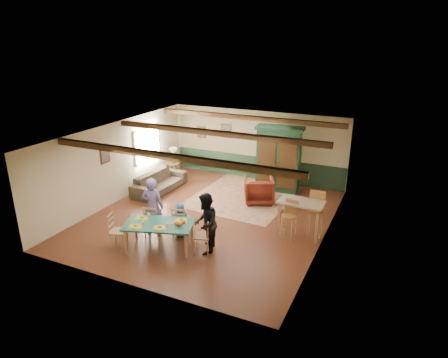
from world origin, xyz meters
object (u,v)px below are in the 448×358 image
at_px(end_table, 174,170).
at_px(dining_chair_end_right, 202,235).
at_px(armoire, 279,159).
at_px(cat, 178,223).
at_px(dining_chair_end_left, 118,230).
at_px(person_woman, 205,223).
at_px(dining_chair_far_right, 180,222).
at_px(person_man, 153,207).
at_px(sofa, 159,182).
at_px(bar_stool_left, 289,221).
at_px(armchair, 259,190).
at_px(dining_chair_far_left, 153,220).
at_px(counter_table, 300,218).
at_px(bar_stool_right, 315,214).
at_px(dining_table, 160,236).
at_px(table_lamp, 173,155).
at_px(person_child, 181,220).

bearing_deg(end_table, dining_chair_end_right, -51.29).
bearing_deg(armoire, cat, -104.97).
relative_size(dining_chair_end_left, dining_chair_end_right, 1.00).
distance_m(person_woman, end_table, 5.98).
height_order(dining_chair_far_right, person_man, person_man).
bearing_deg(dining_chair_end_right, cat, -80.54).
relative_size(person_man, person_woman, 1.05).
relative_size(dining_chair_end_left, sofa, 0.40).
bearing_deg(person_woman, bar_stool_left, 113.75).
xyz_separation_m(armchair, end_table, (-3.91, 0.90, -0.12)).
distance_m(dining_chair_far_left, armchair, 4.00).
xyz_separation_m(counter_table, bar_stool_right, (0.39, 0.17, 0.13)).
height_order(bar_stool_left, bar_stool_right, bar_stool_right).
bearing_deg(counter_table, dining_table, -143.55).
distance_m(dining_chair_far_right, person_woman, 1.15).
distance_m(dining_chair_end_left, bar_stool_left, 4.63).
xyz_separation_m(dining_chair_far_left, sofa, (-1.79, 3.01, -0.13)).
relative_size(dining_chair_far_left, dining_chair_end_left, 1.00).
distance_m(person_woman, armchair, 3.72).
distance_m(armchair, table_lamp, 4.04).
distance_m(dining_chair_far_left, dining_chair_end_right, 1.69).
xyz_separation_m(dining_table, dining_chair_end_left, (-1.08, -0.35, 0.10)).
bearing_deg(dining_chair_far_right, armoire, -124.20).
height_order(person_woman, bar_stool_left, person_woman).
relative_size(armoire, table_lamp, 4.00).
distance_m(end_table, table_lamp, 0.62).
bearing_deg(armoire, dining_chair_far_left, -118.07).
bearing_deg(dining_chair_end_right, dining_table, -90.00).
xyz_separation_m(person_woman, armoire, (0.33, 5.07, 0.37)).
relative_size(dining_chair_end_right, armchair, 0.96).
relative_size(bar_stool_left, bar_stool_right, 0.88).
bearing_deg(person_man, dining_table, 116.57).
bearing_deg(person_woman, dining_table, -90.00).
distance_m(person_child, armoire, 4.83).
height_order(person_man, table_lamp, person_man).
distance_m(dining_chair_far_right, table_lamp, 5.04).
bearing_deg(dining_chair_end_left, sofa, 0.46).
distance_m(dining_chair_far_left, bar_stool_left, 3.80).
relative_size(dining_chair_end_left, person_man, 0.55).
relative_size(dining_chair_far_right, counter_table, 0.76).
relative_size(cat, sofa, 0.15).
xyz_separation_m(dining_chair_far_right, person_woman, (1.02, -0.42, 0.35)).
distance_m(person_child, bar_stool_right, 3.79).
xyz_separation_m(person_woman, table_lamp, (-3.80, 4.59, 0.13)).
bearing_deg(armoire, bar_stool_right, -60.21).
bearing_deg(dining_chair_end_right, end_table, -159.32).
distance_m(person_woman, bar_stool_left, 2.38).
height_order(dining_chair_end_left, bar_stool_right, bar_stool_right).
bearing_deg(armchair, dining_chair_far_right, 46.06).
bearing_deg(counter_table, person_woman, -135.50).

